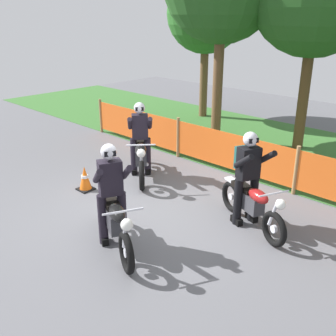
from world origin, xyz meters
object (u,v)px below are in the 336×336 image
Objects in this scene: motorcycle_lead at (141,157)px; traffic_cone at (85,178)px; motorcycle_third at (115,222)px; motorcycle_trailing at (252,205)px; rider_lead at (140,134)px; rider_third at (111,191)px; rider_trailing at (247,173)px.

motorcycle_lead is 3.10× the size of traffic_cone.
motorcycle_third is 2.43m from traffic_cone.
motorcycle_trailing reaches higher than traffic_cone.
rider_third is (1.89, -2.32, -0.03)m from rider_lead.
motorcycle_third is at bearing 0.57° from rider_third.
motorcycle_third is at bearing -96.62° from motorcycle_trailing.
rider_lead and rider_third have the same top height.
motorcycle_trailing is at bearing 86.05° from motorcycle_third.
rider_lead is at bearing -161.71° from rider_trailing.
motorcycle_lead is 3.08m from motorcycle_trailing.
motorcycle_third is (-1.18, -2.06, 0.02)m from motorcycle_trailing.
rider_trailing is (2.88, -0.11, 0.47)m from motorcycle_lead.
rider_trailing is 3.19× the size of traffic_cone.
traffic_cone is (-0.33, -1.30, -0.22)m from motorcycle_lead.
rider_trailing is 1.00× the size of rider_third.
rider_lead is at bearing 83.69° from traffic_cone.
motorcycle_trailing is 1.06× the size of rider_third.
motorcycle_third is at bearing -8.20° from rider_lead.
motorcycle_third reaches higher than motorcycle_trailing.
rider_trailing reaches higher than traffic_cone.
rider_lead reaches higher than motorcycle_lead.
traffic_cone is (-3.40, -1.11, -0.18)m from motorcycle_trailing.
rider_third is 3.19× the size of traffic_cone.
motorcycle_lead is 0.89× the size of motorcycle_third.
traffic_cone is at bearing -55.21° from rider_lead.
rider_lead is 3.06m from rider_trailing.
motorcycle_lead is 0.52m from rider_lead.
rider_third is (-0.18, 0.08, 0.46)m from motorcycle_third.
motorcycle_lead is at bearing 155.81° from motorcycle_third.
motorcycle_third is 1.10× the size of rider_trailing.
rider_lead and rider_trailing have the same top height.
motorcycle_third is 0.50m from rider_third.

